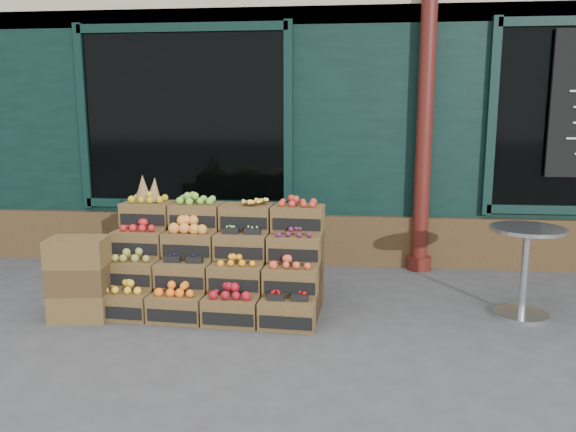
# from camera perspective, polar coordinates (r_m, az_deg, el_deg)

# --- Properties ---
(ground) EXTENTS (60.00, 60.00, 0.00)m
(ground) POSITION_cam_1_polar(r_m,az_deg,el_deg) (4.80, 1.53, -11.58)
(ground) COLOR #414144
(ground) RESTS_ON ground
(shop_facade) EXTENTS (12.00, 6.24, 4.80)m
(shop_facade) POSITION_cam_1_polar(r_m,az_deg,el_deg) (9.58, 4.09, 13.87)
(shop_facade) COLOR black
(shop_facade) RESTS_ON ground
(crate_display) EXTENTS (2.00, 1.05, 1.22)m
(crate_display) POSITION_cam_1_polar(r_m,az_deg,el_deg) (5.31, -7.35, -5.21)
(crate_display) COLOR brown
(crate_display) RESTS_ON ground
(spare_crates) EXTENTS (0.53, 0.40, 0.73)m
(spare_crates) POSITION_cam_1_polar(r_m,az_deg,el_deg) (5.28, -20.45, -6.00)
(spare_crates) COLOR brown
(spare_crates) RESTS_ON ground
(bistro_table) EXTENTS (0.65, 0.65, 0.82)m
(bistro_table) POSITION_cam_1_polar(r_m,az_deg,el_deg) (5.40, 22.95, -4.26)
(bistro_table) COLOR #B7BBBF
(bistro_table) RESTS_ON ground
(shopkeeper) EXTENTS (0.79, 0.64, 1.89)m
(shopkeeper) POSITION_cam_1_polar(r_m,az_deg,el_deg) (7.51, -12.09, 3.59)
(shopkeeper) COLOR #17521B
(shopkeeper) RESTS_ON ground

